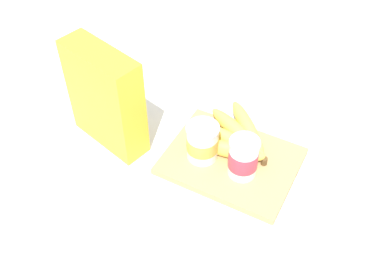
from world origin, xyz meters
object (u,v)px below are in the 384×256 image
object	(u,v)px
banana_bunch	(238,137)
spoon	(303,233)
cereal_box	(105,98)
cutting_board	(231,161)
yogurt_cup_front	(243,158)
yogurt_cup_back	(202,142)

from	to	relation	value
banana_bunch	spoon	distance (m)	0.26
cereal_box	banana_bunch	distance (m)	0.31
cutting_board	yogurt_cup_front	bearing A→B (deg)	144.88
yogurt_cup_front	cereal_box	bearing A→B (deg)	5.74
cutting_board	cereal_box	distance (m)	0.31
banana_bunch	cereal_box	bearing A→B (deg)	21.16
cereal_box	banana_bunch	world-z (taller)	cereal_box
yogurt_cup_back	spoon	world-z (taller)	yogurt_cup_back
cutting_board	banana_bunch	world-z (taller)	banana_bunch
yogurt_cup_back	banana_bunch	xyz separation A→B (m)	(-0.05, -0.07, -0.02)
cereal_box	banana_bunch	size ratio (longest dim) A/B	1.29
cutting_board	banana_bunch	bearing A→B (deg)	-80.81
cereal_box	yogurt_cup_front	world-z (taller)	cereal_box
cutting_board	yogurt_cup_front	xyz separation A→B (m)	(-0.04, 0.03, 0.06)
cutting_board	yogurt_cup_back	distance (m)	0.08
cutting_board	yogurt_cup_front	distance (m)	0.07
cereal_box	yogurt_cup_front	size ratio (longest dim) A/B	2.58
cereal_box	yogurt_cup_back	size ratio (longest dim) A/B	2.78
cutting_board	banana_bunch	size ratio (longest dim) A/B	1.49
cutting_board	cereal_box	size ratio (longest dim) A/B	1.16
cutting_board	yogurt_cup_front	world-z (taller)	yogurt_cup_front
yogurt_cup_back	spoon	xyz separation A→B (m)	(-0.26, 0.08, -0.06)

